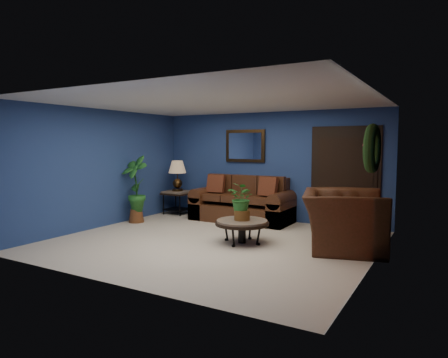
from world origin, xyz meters
The scene contains 18 objects.
floor centered at (0.00, 0.00, 0.00)m, with size 5.50×5.50×0.00m, color beige.
wall_back centered at (0.00, 2.50, 1.25)m, with size 5.50×0.04×2.50m, color navy.
wall_left centered at (-2.75, 0.00, 1.25)m, with size 0.04×5.00×2.50m, color navy.
wall_right_brick centered at (2.75, 0.00, 1.25)m, with size 0.04×5.00×2.50m, color maroon.
ceiling centered at (0.00, 0.00, 2.50)m, with size 5.50×5.00×0.02m, color silver.
crown_molding centered at (2.72, 0.00, 2.43)m, with size 0.03×5.00×0.14m, color white.
wall_mirror centered at (-0.60, 2.46, 1.72)m, with size 1.02×0.06×0.77m, color #422B14.
closet_door centered at (1.75, 2.47, 1.05)m, with size 1.44×0.06×2.18m, color black.
wreath centered at (2.69, 0.05, 1.70)m, with size 0.72×0.72×0.16m, color black.
sofa centered at (-0.45, 2.09, 0.34)m, with size 2.30×0.99×1.04m.
coffee_table centered at (0.49, 0.20, 0.35)m, with size 0.96×0.96×0.41m.
end_table centered at (-2.30, 2.05, 0.45)m, with size 0.64×0.64×0.58m.
table_lamp centered at (-2.30, 2.05, 1.06)m, with size 0.44×0.44×0.74m.
side_chair centered at (0.27, 2.11, 0.47)m, with size 0.38×0.38×0.83m.
armchair centered at (2.15, 0.70, 0.49)m, with size 1.49×1.31×0.97m, color #482114.
coffee_plant centered at (0.49, 0.20, 0.78)m, with size 0.58×0.53×0.67m.
floor_plant centered at (2.35, 1.41, 0.39)m, with size 0.38×0.33×0.77m.
tall_plant centered at (-2.45, 0.69, 0.82)m, with size 0.73×0.55×1.51m.
Camera 1 is at (3.72, -6.04, 1.76)m, focal length 32.00 mm.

